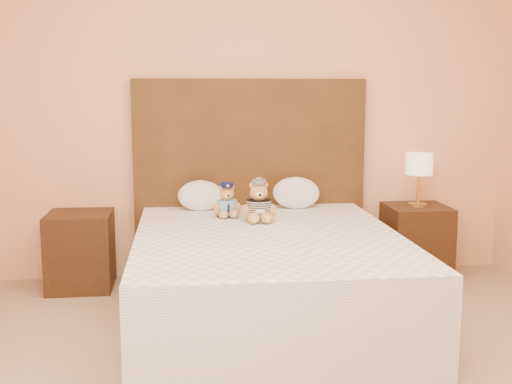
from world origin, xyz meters
TOP-DOWN VIEW (x-y plane):
  - room_walls at (0.00, 0.46)m, footprint 4.04×4.52m
  - bed at (0.00, 1.20)m, footprint 1.60×2.00m
  - headboard at (0.00, 2.21)m, footprint 1.75×0.08m
  - nightstand_left at (-1.25, 2.00)m, footprint 0.45×0.45m
  - nightstand_right at (1.25, 2.00)m, footprint 0.45×0.45m
  - lamp at (1.25, 2.00)m, footprint 0.20×0.20m
  - teddy_police at (-0.21, 1.75)m, footprint 0.22×0.21m
  - teddy_prisoner at (-0.01, 1.57)m, footprint 0.24×0.23m
  - pillow_left at (-0.38, 2.03)m, footprint 0.33×0.21m
  - pillow_right at (0.32, 2.03)m, footprint 0.35×0.23m

SIDE VIEW (x-z plane):
  - nightstand_left at x=-1.25m, z-range 0.00..0.55m
  - nightstand_right at x=1.25m, z-range 0.00..0.55m
  - bed at x=0.00m, z-range 0.00..0.55m
  - pillow_left at x=-0.38m, z-range 0.55..0.78m
  - teddy_police at x=-0.21m, z-range 0.55..0.78m
  - pillow_right at x=0.32m, z-range 0.55..0.80m
  - teddy_prisoner at x=-0.01m, z-range 0.55..0.82m
  - headboard at x=0.00m, z-range 0.00..1.50m
  - lamp at x=1.25m, z-range 0.65..1.05m
  - room_walls at x=0.00m, z-range 0.45..3.17m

